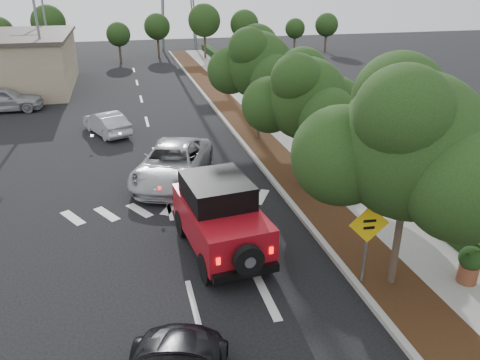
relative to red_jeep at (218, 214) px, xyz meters
name	(u,v)px	position (x,y,z in m)	size (l,w,h in m)	color
ground	(194,305)	(-1.27, -2.68, -1.21)	(120.00, 120.00, 0.00)	black
curb	(245,146)	(3.33, 9.32, -1.13)	(0.20, 70.00, 0.15)	#9E9B93
planting_strip	(263,144)	(4.33, 9.32, -1.15)	(1.80, 70.00, 0.12)	black
sidewalk	(297,141)	(6.23, 9.32, -1.15)	(2.00, 70.00, 0.12)	gray
hedge	(322,133)	(7.63, 9.32, -0.81)	(0.80, 70.00, 0.80)	black
transmission_tower	(180,51)	(4.73, 45.32, -1.21)	(7.00, 4.00, 28.00)	slate
street_tree_near	(390,285)	(4.33, -3.18, -1.21)	(3.80, 3.80, 5.92)	black
street_tree_mid	(301,187)	(4.33, 3.82, -1.21)	(3.20, 3.20, 5.32)	black
street_tree_far	(258,140)	(4.33, 10.32, -1.21)	(3.40, 3.40, 5.62)	black
light_pole_a	(49,98)	(-7.77, 23.32, -1.21)	(2.00, 0.22, 9.00)	slate
light_pole_b	(53,70)	(-8.77, 35.32, -1.21)	(2.00, 0.22, 9.00)	slate
red_jeep	(218,214)	(0.00, 0.00, 0.00)	(2.50, 4.78, 2.37)	black
silver_suv_ahead	(173,163)	(-0.77, 5.88, -0.42)	(2.61, 5.66, 1.57)	#9A9DA2
silver_sedan_oncoming	(106,123)	(-3.58, 13.37, -0.57)	(1.34, 3.85, 1.27)	#A8ACB0
parked_suv	(4,99)	(-10.09, 20.06, -0.40)	(1.91, 4.75, 1.62)	#95969B
speed_hump_sign	(368,234)	(3.53, -2.98, 0.47)	(1.13, 0.14, 2.41)	slate
terracotta_planter	(471,261)	(6.40, -3.72, -0.41)	(0.68, 0.68, 1.18)	brown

